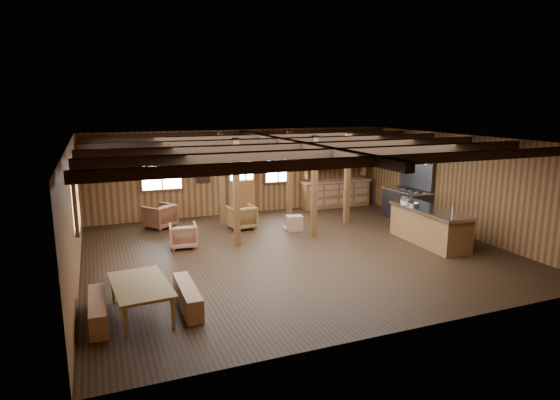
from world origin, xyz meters
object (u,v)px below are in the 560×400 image
armchair_c (183,236)px  kitchen_island (429,226)px  commercial_range (408,199)px  dining_table (143,299)px  armchair_a (160,216)px  armchair_b (242,217)px

armchair_c → kitchen_island: bearing=167.8°
commercial_range → dining_table: 9.42m
kitchen_island → armchair_a: 7.67m
dining_table → armchair_a: 5.92m
kitchen_island → dining_table: size_ratio=1.53×
kitchen_island → armchair_a: bearing=148.2°
armchair_c → commercial_range: bearing=-171.4°
armchair_a → commercial_range: bearing=130.1°
armchair_a → armchair_b: bearing=120.7°
kitchen_island → armchair_b: kitchen_island is taller
armchair_c → dining_table: bearing=75.9°
dining_table → armchair_c: size_ratio=2.40×
dining_table → armchair_b: bearing=-39.0°
armchair_b → kitchen_island: bearing=137.6°
armchair_a → armchair_c: size_ratio=1.15×
kitchen_island → dining_table: kitchen_island is taller
commercial_range → dining_table: size_ratio=1.24×
commercial_range → armchair_a: (-7.48, 1.88, -0.30)m
dining_table → armchair_c: (1.36, 3.65, 0.02)m
armchair_b → armchair_a: bearing=-28.0°
armchair_a → armchair_c: armchair_a is taller
kitchen_island → armchair_c: (-6.11, 2.04, -0.17)m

